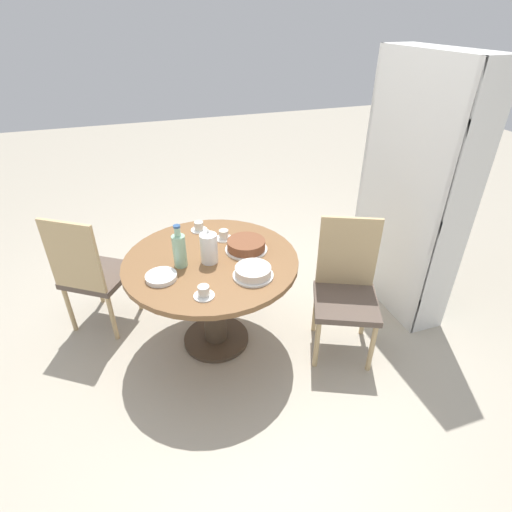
% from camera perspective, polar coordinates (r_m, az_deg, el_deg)
% --- Properties ---
extents(ground_plane, '(14.00, 14.00, 0.00)m').
position_cam_1_polar(ground_plane, '(3.06, -5.66, -11.80)').
color(ground_plane, '#B2A893').
extents(dining_table, '(1.14, 1.14, 0.71)m').
position_cam_1_polar(dining_table, '(2.71, -6.27, -3.38)').
color(dining_table, '#473828').
rests_on(dining_table, ground_plane).
extents(chair_a, '(0.55, 0.55, 0.96)m').
position_cam_1_polar(chair_a, '(2.78, 12.73, -4.44)').
color(chair_a, tan).
rests_on(chair_a, ground_plane).
extents(chair_b, '(0.58, 0.58, 0.96)m').
position_cam_1_polar(chair_b, '(3.10, -22.50, -2.14)').
color(chair_b, tan).
rests_on(chair_b, ground_plane).
extents(bookshelf, '(0.95, 0.28, 1.90)m').
position_cam_1_polar(bookshelf, '(3.19, 21.15, 8.31)').
color(bookshelf, silver).
rests_on(bookshelf, ground_plane).
extents(coffee_pot, '(0.11, 0.11, 0.23)m').
position_cam_1_polar(coffee_pot, '(2.53, -6.75, 1.27)').
color(coffee_pot, white).
rests_on(coffee_pot, dining_table).
extents(water_bottle, '(0.08, 0.08, 0.29)m').
position_cam_1_polar(water_bottle, '(2.52, -10.89, 0.89)').
color(water_bottle, '#99C6A3').
rests_on(water_bottle, dining_table).
extents(cake_main, '(0.29, 0.29, 0.07)m').
position_cam_1_polar(cake_main, '(2.68, -1.41, 1.51)').
color(cake_main, white).
rests_on(cake_main, dining_table).
extents(cake_second, '(0.25, 0.25, 0.06)m').
position_cam_1_polar(cake_second, '(2.42, -0.42, -2.30)').
color(cake_second, white).
rests_on(cake_second, dining_table).
extents(cup_a, '(0.12, 0.12, 0.07)m').
position_cam_1_polar(cup_a, '(2.27, -7.46, -5.16)').
color(cup_a, white).
rests_on(cup_a, dining_table).
extents(cup_b, '(0.12, 0.12, 0.07)m').
position_cam_1_polar(cup_b, '(2.82, -4.62, 2.94)').
color(cup_b, white).
rests_on(cup_b, dining_table).
extents(cup_c, '(0.12, 0.12, 0.07)m').
position_cam_1_polar(cup_c, '(2.95, -8.15, 4.12)').
color(cup_c, white).
rests_on(cup_c, dining_table).
extents(plate_stack, '(0.19, 0.19, 0.03)m').
position_cam_1_polar(plate_stack, '(2.47, -13.39, -2.92)').
color(plate_stack, white).
rests_on(plate_stack, dining_table).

